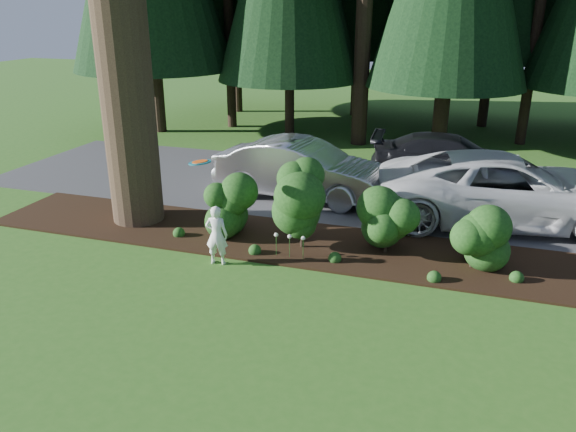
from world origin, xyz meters
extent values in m
plane|color=#2E621C|center=(0.00, 0.00, 0.00)|extent=(80.00, 80.00, 0.00)
cube|color=black|center=(0.00, 3.25, 0.03)|extent=(16.00, 2.50, 0.05)
cube|color=#38383A|center=(0.00, 7.50, 0.01)|extent=(22.00, 6.00, 0.03)
sphere|color=#163911|center=(-2.00, 3.20, 0.66)|extent=(1.08, 1.08, 1.08)
cylinder|color=black|center=(-2.00, 3.20, 0.15)|extent=(0.08, 0.08, 0.30)
sphere|color=#163911|center=(-0.20, 3.00, 0.94)|extent=(1.35, 1.35, 1.35)
cylinder|color=black|center=(-0.20, 3.00, 0.15)|extent=(0.08, 0.08, 0.30)
sphere|color=#163911|center=(1.60, 3.30, 0.83)|extent=(1.26, 1.26, 1.26)
cylinder|color=black|center=(1.60, 3.30, 0.15)|extent=(0.08, 0.08, 0.30)
sphere|color=#163911|center=(3.40, 3.10, 0.72)|extent=(1.17, 1.17, 1.17)
cylinder|color=black|center=(3.40, 3.10, 0.15)|extent=(0.08, 0.08, 0.30)
cylinder|color=#163911|center=(-0.60, 2.40, 0.25)|extent=(0.01, 0.01, 0.50)
sphere|color=white|center=(-0.60, 2.40, 0.52)|extent=(0.09, 0.09, 0.09)
cylinder|color=#163911|center=(-0.30, 2.40, 0.25)|extent=(0.01, 0.01, 0.50)
sphere|color=white|center=(-0.30, 2.40, 0.52)|extent=(0.09, 0.09, 0.09)
cylinder|color=#163911|center=(0.00, 2.40, 0.25)|extent=(0.01, 0.01, 0.50)
sphere|color=white|center=(0.00, 2.40, 0.52)|extent=(0.09, 0.09, 0.09)
cylinder|color=black|center=(-9.50, 14.00, 4.90)|extent=(0.50, 0.50, 9.80)
cylinder|color=black|center=(-7.00, 14.50, 4.55)|extent=(0.50, 0.50, 9.10)
cylinder|color=black|center=(-4.00, 15.00, 5.25)|extent=(0.50, 0.50, 10.50)
cylinder|color=black|center=(-1.00, 13.50, 4.38)|extent=(0.50, 0.50, 8.75)
cylinder|color=black|center=(5.00, 15.50, 4.72)|extent=(0.50, 0.50, 9.45)
cylinder|color=black|center=(-2.50, 18.00, 5.25)|extent=(0.50, 0.50, 10.50)
imported|color=#B3B3B8|center=(-1.20, 6.33, 0.83)|extent=(5.01, 2.21, 1.60)
imported|color=silver|center=(4.05, 6.04, 0.88)|extent=(6.51, 3.80, 1.70)
imported|color=black|center=(2.61, 9.33, 0.72)|extent=(4.89, 2.26, 1.38)
imported|color=white|center=(-1.67, 1.73, 0.64)|extent=(0.51, 0.37, 1.28)
cylinder|color=#16657C|center=(-1.99, 1.79, 2.15)|extent=(0.46, 0.46, 0.09)
cylinder|color=#F75814|center=(-1.99, 1.79, 2.16)|extent=(0.32, 0.32, 0.06)
camera|label=1|loc=(3.04, -7.97, 5.10)|focal=35.00mm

